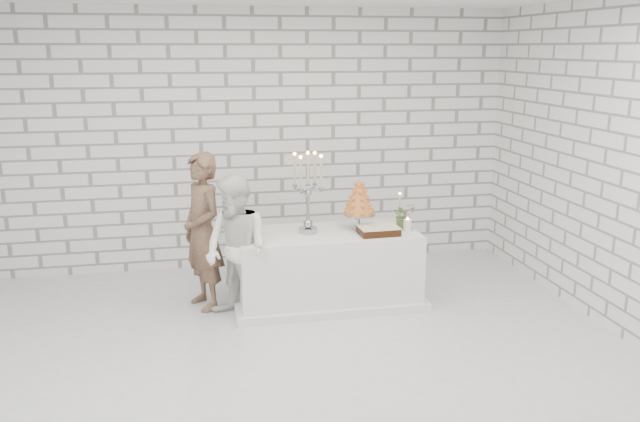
{
  "coord_description": "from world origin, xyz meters",
  "views": [
    {
      "loc": [
        -0.73,
        -5.02,
        2.55
      ],
      "look_at": [
        0.43,
        0.81,
        1.05
      ],
      "focal_mm": 36.47,
      "sensor_mm": 36.0,
      "label": 1
    }
  ],
  "objects_px": {
    "cake_table": "(328,268)",
    "groom": "(203,232)",
    "candelabra": "(308,193)",
    "croquembouche": "(359,204)",
    "bride": "(237,250)"
  },
  "relations": [
    {
      "from": "candelabra",
      "to": "croquembouche",
      "type": "relative_size",
      "value": 1.58
    },
    {
      "from": "croquembouche",
      "to": "cake_table",
      "type": "bearing_deg",
      "value": -170.77
    },
    {
      "from": "cake_table",
      "to": "groom",
      "type": "height_order",
      "value": "groom"
    },
    {
      "from": "cake_table",
      "to": "candelabra",
      "type": "distance_m",
      "value": 0.81
    },
    {
      "from": "cake_table",
      "to": "candelabra",
      "type": "bearing_deg",
      "value": 174.16
    },
    {
      "from": "bride",
      "to": "croquembouche",
      "type": "height_order",
      "value": "bride"
    },
    {
      "from": "bride",
      "to": "cake_table",
      "type": "bearing_deg",
      "value": 69.22
    },
    {
      "from": "candelabra",
      "to": "cake_table",
      "type": "bearing_deg",
      "value": -5.84
    },
    {
      "from": "bride",
      "to": "croquembouche",
      "type": "xyz_separation_m",
      "value": [
        1.27,
        0.33,
        0.31
      ]
    },
    {
      "from": "cake_table",
      "to": "croquembouche",
      "type": "relative_size",
      "value": 3.45
    },
    {
      "from": "cake_table",
      "to": "bride",
      "type": "xyz_separation_m",
      "value": [
        -0.94,
        -0.28,
        0.33
      ]
    },
    {
      "from": "groom",
      "to": "candelabra",
      "type": "bearing_deg",
      "value": 59.13
    },
    {
      "from": "cake_table",
      "to": "candelabra",
      "type": "xyz_separation_m",
      "value": [
        -0.2,
        0.02,
        0.79
      ]
    },
    {
      "from": "groom",
      "to": "candelabra",
      "type": "distance_m",
      "value": 1.11
    },
    {
      "from": "bride",
      "to": "croquembouche",
      "type": "bearing_deg",
      "value": 67.33
    }
  ]
}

